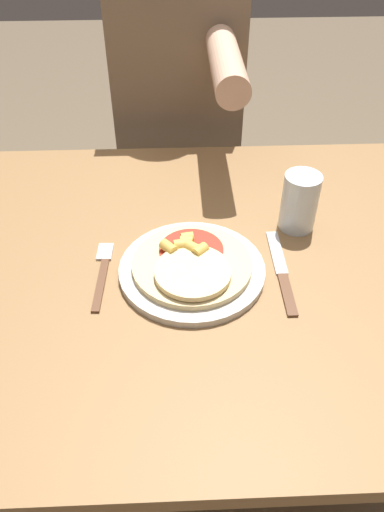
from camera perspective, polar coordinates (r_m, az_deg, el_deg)
name	(u,v)px	position (r m, az deg, el deg)	size (l,w,h in m)	color
ground_plane	(199,454)	(1.52, 0.81, -21.74)	(8.00, 8.00, 0.00)	brown
dining_table	(202,304)	(1.00, 1.15, -5.47)	(1.13, 0.85, 0.73)	olive
plate	(192,270)	(0.90, 0.00, -1.58)	(0.26, 0.26, 0.01)	beige
pizza	(192,264)	(0.88, -0.04, -0.89)	(0.21, 0.21, 0.04)	#E0C689
fork	(103,271)	(0.92, -10.19, -1.65)	(0.03, 0.18, 0.00)	brown
knife	(282,272)	(0.91, 10.22, -1.83)	(0.02, 0.22, 0.00)	brown
drinking_glass	(299,202)	(0.99, 12.18, 6.06)	(0.07, 0.07, 0.12)	silver
person_diner	(179,102)	(1.43, -1.54, 17.23)	(0.34, 0.52, 1.30)	#2D2D38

